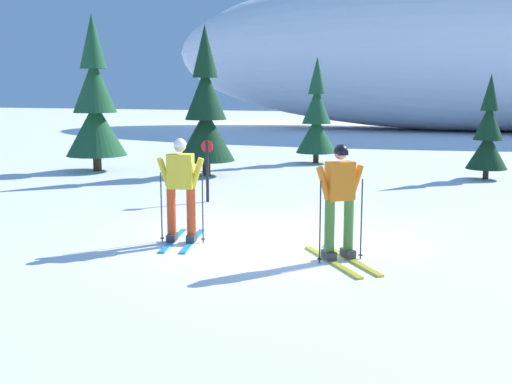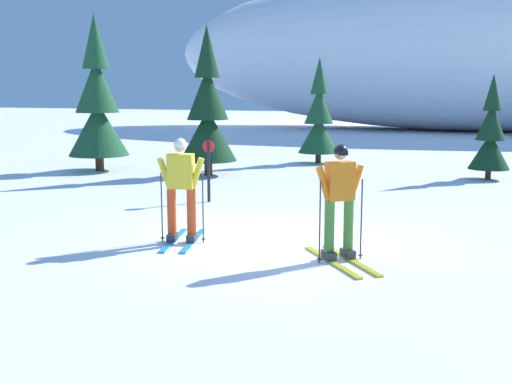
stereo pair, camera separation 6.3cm
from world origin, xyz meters
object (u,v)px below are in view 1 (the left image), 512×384
Objects in this scene: pine_tree_center at (317,119)px; pine_tree_center_right at (488,136)px; trail_marker_post at (207,167)px; skier_orange_jacket at (340,201)px; skier_yellow_jacket at (181,188)px; pine_tree_center_left at (206,113)px; pine_tree_far_left at (95,106)px.

pine_tree_center is 1.22× the size of pine_tree_center_right.
pine_tree_center is at bearing 87.03° from trail_marker_post.
skier_orange_jacket is at bearing -102.01° from pine_tree_center_right.
pine_tree_center reaches higher than trail_marker_post.
skier_orange_jacket reaches higher than trail_marker_post.
skier_yellow_jacket is 8.32m from pine_tree_center_left.
pine_tree_center_right is 2.11× the size of trail_marker_post.
pine_tree_center_left is 1.21× the size of pine_tree_center.
pine_tree_center_left is 8.10m from pine_tree_center_right.
pine_tree_far_left is at bearing -169.14° from pine_tree_center_right.
pine_tree_far_left reaches higher than trail_marker_post.
pine_tree_center_right is at bearing 14.27° from pine_tree_center_left.
pine_tree_far_left is 1.63× the size of pine_tree_center_right.
pine_tree_center_left is 1.48× the size of pine_tree_center_right.
pine_tree_center_left is 4.74m from pine_tree_center.
pine_tree_far_left reaches higher than pine_tree_center.
pine_tree_center_right reaches higher than skier_orange_jacket.
pine_tree_far_left is 7.39m from pine_tree_center.
pine_tree_center_left reaches higher than skier_orange_jacket.
pine_tree_center_left is at bearing 114.76° from trail_marker_post.
skier_orange_jacket is 1.24× the size of trail_marker_post.
trail_marker_post is (-1.18, 3.65, -0.12)m from skier_yellow_jacket.
pine_tree_center_left reaches higher than pine_tree_center_right.
pine_tree_center is 8.22m from trail_marker_post.
pine_tree_center is 5.95m from pine_tree_center_right.
skier_yellow_jacket reaches higher than trail_marker_post.
trail_marker_post is at bearing -92.97° from pine_tree_center.
pine_tree_center_left reaches higher than trail_marker_post.
skier_yellow_jacket is 0.36× the size of pine_tree_far_left.
skier_yellow_jacket is 11.87m from pine_tree_center.
pine_tree_far_left is at bearing 145.31° from trail_marker_post.
pine_tree_far_left is at bearing -143.78° from pine_tree_center.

